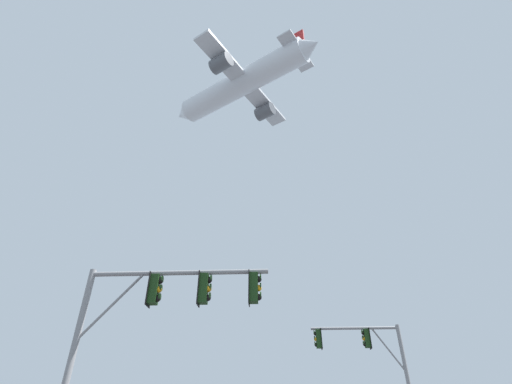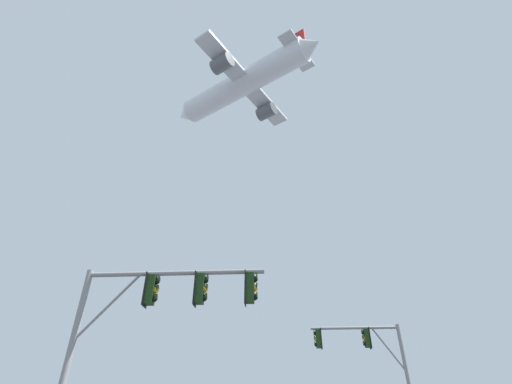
% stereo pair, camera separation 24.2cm
% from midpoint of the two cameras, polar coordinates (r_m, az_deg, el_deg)
% --- Properties ---
extents(signal_pole_near, '(5.73, 0.59, 6.13)m').
position_cam_midpoint_polar(signal_pole_near, '(12.16, -15.02, -17.43)').
color(signal_pole_near, gray).
rests_on(signal_pole_near, ground).
extents(signal_pole_far, '(4.67, 0.57, 6.52)m').
position_cam_midpoint_polar(signal_pole_far, '(21.61, 17.82, -23.16)').
color(signal_pole_far, gray).
rests_on(signal_pole_far, ground).
extents(airplane, '(23.88, 18.44, 6.97)m').
position_cam_midpoint_polar(airplane, '(57.90, -1.91, 16.19)').
color(airplane, white).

